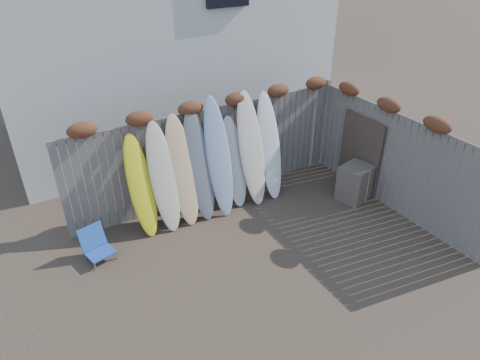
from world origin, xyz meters
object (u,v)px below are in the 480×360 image
beach_chair (96,244)px  lattice_panel (360,154)px  surfboard_0 (141,186)px  wooden_crate (355,183)px

beach_chair → lattice_panel: size_ratio=0.36×
beach_chair → surfboard_0: size_ratio=0.30×
wooden_crate → lattice_panel: lattice_panel is taller
lattice_panel → surfboard_0: (-4.57, 0.89, 0.12)m
beach_chair → wooden_crate: bearing=-9.1°
beach_chair → lattice_panel: (5.59, -0.52, 0.56)m
beach_chair → surfboard_0: surfboard_0 is taller
wooden_crate → lattice_panel: 0.65m
wooden_crate → surfboard_0: (-4.23, 1.20, 0.57)m
lattice_panel → surfboard_0: 4.66m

